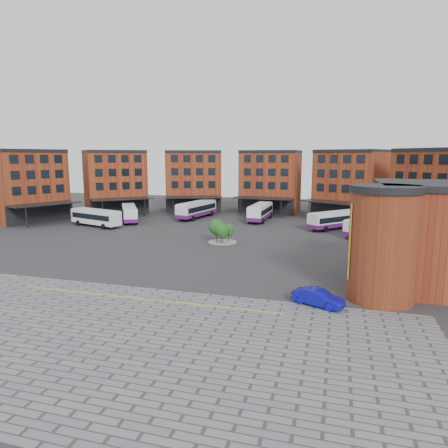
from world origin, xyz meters
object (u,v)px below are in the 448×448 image
(bus_e, at_px, (335,220))
(blue_car, at_px, (318,297))
(tree_island, at_px, (221,230))
(bus_b, at_px, (129,213))
(bus_c, at_px, (197,209))
(bus_a, at_px, (96,216))
(bus_f, at_px, (367,226))
(bus_d, at_px, (260,212))

(bus_e, distance_m, blue_car, 40.00)
(tree_island, distance_m, bus_b, 28.09)
(bus_c, bearing_deg, blue_car, -48.04)
(tree_island, distance_m, bus_c, 25.98)
(bus_a, height_order, bus_f, bus_a)
(bus_b, relative_size, bus_d, 0.90)
(bus_e, height_order, bus_f, bus_e)
(bus_b, bearing_deg, bus_f, -34.71)
(bus_f, bearing_deg, bus_c, -164.23)
(bus_c, height_order, blue_car, bus_c)
(bus_d, relative_size, blue_car, 2.68)
(bus_d, bearing_deg, bus_a, -149.57)
(tree_island, bearing_deg, bus_e, 46.17)
(tree_island, bearing_deg, bus_d, 85.88)
(bus_b, relative_size, bus_e, 1.07)
(bus_c, distance_m, bus_f, 35.73)
(tree_island, xyz_separation_m, bus_e, (16.67, 17.36, -0.26))
(bus_a, xyz_separation_m, bus_e, (43.71, 9.63, -0.17))
(bus_b, bearing_deg, bus_d, -13.30)
(bus_f, bearing_deg, blue_car, -67.50)
(bus_f, bearing_deg, tree_island, -117.61)
(bus_a, xyz_separation_m, bus_d, (28.73, 15.67, -0.05))
(bus_a, bearing_deg, bus_b, -6.39)
(bus_d, xyz_separation_m, blue_car, (14.00, -46.02, -1.11))
(bus_f, height_order, blue_car, bus_f)
(bus_a, distance_m, blue_car, 52.42)
(bus_c, height_order, bus_e, bus_c)
(bus_e, distance_m, bus_f, 7.18)
(bus_a, bearing_deg, bus_e, -59.84)
(bus_d, distance_m, bus_e, 16.15)
(bus_c, height_order, bus_d, bus_c)
(bus_f, xyz_separation_m, blue_car, (-6.32, -35.17, -0.93))
(tree_island, height_order, bus_c, tree_island)
(bus_d, bearing_deg, tree_island, -92.30)
(bus_f, bearing_deg, bus_b, -150.12)
(bus_d, relative_size, bus_f, 1.16)
(bus_a, distance_m, bus_b, 7.75)
(tree_island, xyz_separation_m, bus_f, (22.00, 12.55, -0.33))
(bus_b, distance_m, bus_f, 45.93)
(bus_d, xyz_separation_m, bus_f, (20.31, -10.85, -0.19))
(tree_island, bearing_deg, blue_car, -55.27)
(bus_a, relative_size, bus_e, 1.13)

